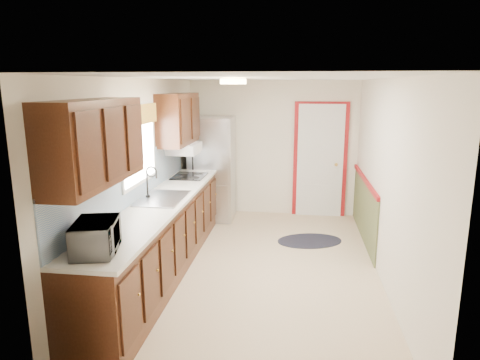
% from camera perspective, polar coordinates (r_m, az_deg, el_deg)
% --- Properties ---
extents(room_shell, '(3.20, 5.20, 2.52)m').
position_cam_1_polar(room_shell, '(5.28, 2.67, 0.30)').
color(room_shell, beige).
rests_on(room_shell, ground).
extents(kitchen_run, '(0.63, 4.00, 2.20)m').
position_cam_1_polar(kitchen_run, '(5.35, -10.98, -4.07)').
color(kitchen_run, '#34180B').
rests_on(kitchen_run, ground).
extents(back_wall_trim, '(1.12, 2.30, 2.08)m').
position_cam_1_polar(back_wall_trim, '(7.51, 11.76, 1.31)').
color(back_wall_trim, maroon).
rests_on(back_wall_trim, ground).
extents(ceiling_fixture, '(0.30, 0.30, 0.06)m').
position_cam_1_polar(ceiling_fixture, '(5.00, -0.92, 13.01)').
color(ceiling_fixture, '#FFD88C').
rests_on(ceiling_fixture, room_shell).
extents(microwave, '(0.39, 0.55, 0.34)m').
position_cam_1_polar(microwave, '(3.79, -18.69, -6.79)').
color(microwave, white).
rests_on(microwave, kitchen_run).
extents(refrigerator, '(0.76, 0.76, 1.79)m').
position_cam_1_polar(refrigerator, '(7.48, -3.73, 1.54)').
color(refrigerator, '#B7B7BC').
rests_on(refrigerator, ground).
extents(rug, '(1.12, 0.88, 0.01)m').
position_cam_1_polar(rug, '(6.64, 9.26, -8.01)').
color(rug, black).
rests_on(rug, ground).
extents(cooktop, '(0.48, 0.57, 0.02)m').
position_cam_1_polar(cooktop, '(6.62, -6.77, 0.52)').
color(cooktop, black).
rests_on(cooktop, kitchen_run).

